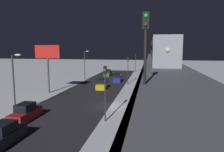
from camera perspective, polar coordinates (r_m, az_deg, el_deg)
ground_plane at (r=30.61m, az=-0.68°, el=-8.21°), size 240.00×240.00×0.00m
avenue_asphalt at (r=32.03m, az=-10.26°, el=-7.60°), size 11.00×96.77×0.01m
elevated_railway at (r=29.10m, az=13.44°, el=1.74°), size 5.00×96.77×6.30m
subway_train at (r=49.22m, az=12.36°, el=7.14°), size 2.94×55.47×3.40m
rail_signal at (r=11.80m, az=9.16°, el=10.82°), size 0.36×0.41×4.00m
sedan_yellow at (r=43.38m, az=-2.67°, el=-2.42°), size 1.91×4.37×1.97m
sedan_black at (r=21.05m, az=-27.63°, el=-14.32°), size 1.80×4.47×1.97m
sedan_red at (r=26.75m, az=-22.59°, el=-9.38°), size 1.80×4.62×1.97m
sedan_green at (r=62.99m, az=-1.16°, el=0.74°), size 1.80×4.56×1.97m
sedan_blue at (r=52.34m, az=1.59°, el=-0.67°), size 1.80×4.49×1.97m
traffic_light_near at (r=23.47m, az=-1.90°, el=-2.58°), size 0.32×0.44×6.40m
traffic_light_mid at (r=48.07m, az=4.39°, el=2.65°), size 0.32×0.44×6.40m
traffic_light_far at (r=72.99m, az=6.41°, el=4.32°), size 0.32×0.44×6.40m
commercial_billboard at (r=40.28m, az=-17.21°, el=5.12°), size 4.80×0.36×8.90m
street_lamp_near at (r=29.57m, az=-25.04°, el=0.03°), size 1.35×0.44×7.65m
street_lamp_far at (r=56.65m, az=-7.31°, el=3.99°), size 1.35×0.44×7.65m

